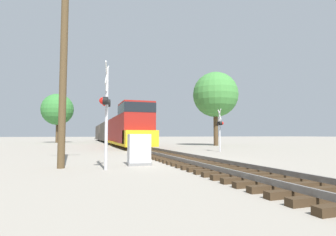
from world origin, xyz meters
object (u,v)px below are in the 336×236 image
(freight_train, at_px, (112,132))
(relay_cabinet, at_px, (139,150))
(crossing_signal_far, at_px, (220,125))
(tree_mid_background, at_px, (57,109))
(utility_pole, at_px, (64,53))
(crossing_signal_near, at_px, (106,107))
(tree_far_right, at_px, (215,95))

(freight_train, xyz_separation_m, relay_cabinet, (-2.49, -33.86, -1.21))
(crossing_signal_far, bearing_deg, tree_mid_background, 39.68)
(freight_train, relative_size, relay_cabinet, 36.17)
(freight_train, xyz_separation_m, utility_pole, (-5.68, -33.97, 2.79))
(freight_train, distance_m, tree_mid_background, 10.57)
(relay_cabinet, distance_m, utility_pole, 5.12)
(utility_pole, bearing_deg, crossing_signal_near, -32.70)
(crossing_signal_near, xyz_separation_m, utility_pole, (-1.63, 1.05, 2.26))
(crossing_signal_far, height_order, relay_cabinet, crossing_signal_far)
(tree_far_right, bearing_deg, utility_pole, -133.07)
(freight_train, xyz_separation_m, crossing_signal_far, (5.70, -26.60, 0.22))
(crossing_signal_near, xyz_separation_m, crossing_signal_far, (9.75, 8.42, -0.30))
(tree_far_right, bearing_deg, relay_cabinet, -127.30)
(crossing_signal_far, relative_size, tree_mid_background, 0.40)
(crossing_signal_near, bearing_deg, tree_far_right, 153.95)
(utility_pole, distance_m, tree_far_right, 24.70)
(relay_cabinet, bearing_deg, utility_pole, -178.03)
(utility_pole, distance_m, tree_mid_background, 38.16)
(relay_cabinet, distance_m, tree_far_right, 23.21)
(utility_pole, height_order, tree_mid_background, utility_pole)
(tree_far_right, bearing_deg, tree_mid_background, 135.13)
(crossing_signal_far, xyz_separation_m, tree_mid_background, (-14.65, 30.63, 3.69))
(crossing_signal_near, relative_size, crossing_signal_far, 1.21)
(freight_train, height_order, tree_far_right, tree_far_right)
(freight_train, distance_m, crossing_signal_far, 27.21)
(freight_train, height_order, crossing_signal_near, freight_train)
(crossing_signal_near, relative_size, utility_pole, 0.45)
(relay_cabinet, xyz_separation_m, tree_mid_background, (-6.47, 37.89, 5.13))
(crossing_signal_far, xyz_separation_m, utility_pole, (-11.38, -7.37, 2.56))
(tree_mid_background, bearing_deg, relay_cabinet, -80.32)
(freight_train, relative_size, tree_mid_background, 5.80)
(crossing_signal_far, height_order, utility_pole, utility_pole)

